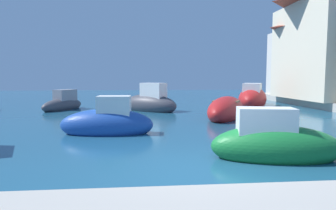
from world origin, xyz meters
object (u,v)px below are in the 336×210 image
Objects in this scene: moored_boat_4 at (150,103)px; waterfront_building_far at (321,55)px; moored_boat_1 at (226,110)px; moored_boat_9 at (253,98)px; moored_boat_7 at (63,104)px; moored_boat_6 at (274,144)px; moored_boat_3 at (108,123)px.

waterfront_building_far is at bearing -121.44° from moored_boat_4.
moored_boat_9 reaches higher than moored_boat_1.
moored_boat_7 is (-9.06, 4.46, -0.01)m from moored_boat_1.
moored_boat_6 is at bearing 61.06° from moored_boat_7.
moored_boat_9 is (9.13, 9.78, 0.14)m from moored_boat_3.
waterfront_building_far is (10.86, 15.49, 3.32)m from moored_boat_6.
moored_boat_9 is at bearing -162.70° from waterfront_building_far.
moored_boat_6 is 0.98× the size of moored_boat_7.
moored_boat_3 is (-5.45, -3.75, 0.01)m from moored_boat_1.
moored_boat_1 is at bearing 90.88° from moored_boat_7.
moored_boat_6 is 0.44× the size of waterfront_building_far.
waterfront_building_far reaches higher than moored_boat_1.
moored_boat_3 is 0.44× the size of waterfront_building_far.
moored_boat_6 is 19.21m from waterfront_building_far.
moored_boat_9 is (4.66, 13.56, 0.15)m from moored_boat_6.
moored_boat_9 is 0.66× the size of waterfront_building_far.
moored_boat_4 is at bearing -100.25° from moored_boat_3.
moored_boat_4 is (1.75, 7.17, 0.07)m from moored_boat_3.
waterfront_building_far is at bearing 127.53° from moored_boat_7.
moored_boat_7 is at bearing -169.56° from waterfront_building_far.
moored_boat_1 is 7.06m from moored_boat_9.
waterfront_building_far is (6.20, 1.93, 3.18)m from moored_boat_9.
moored_boat_4 is 7.83m from moored_boat_9.
waterfront_building_far is (18.95, 3.49, 3.34)m from moored_boat_7.
waterfront_building_far reaches higher than moored_boat_3.
moored_boat_3 is 0.99× the size of moored_boat_7.
moored_boat_1 is at bearing 177.39° from moored_boat_4.
moored_boat_9 is at bearing -120.47° from moored_boat_4.
moored_boat_7 is at bearing 135.04° from moored_boat_6.
moored_boat_4 is 5.46m from moored_boat_7.
moored_boat_9 is (7.39, 2.61, 0.06)m from moored_boat_4.
moored_boat_3 is 0.67× the size of moored_boat_9.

